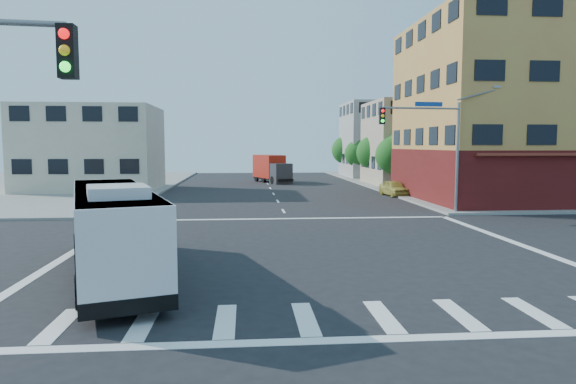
{
  "coord_description": "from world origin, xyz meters",
  "views": [
    {
      "loc": [
        -2.48,
        -20.46,
        4.35
      ],
      "look_at": [
        -0.46,
        3.85,
        2.11
      ],
      "focal_mm": 32.0,
      "sensor_mm": 36.0,
      "label": 1
    }
  ],
  "objects": [
    {
      "name": "transit_bus",
      "position": [
        -6.9,
        -3.14,
        1.57
      ],
      "size": [
        5.51,
        11.03,
        3.21
      ],
      "rotation": [
        0.0,
        0.0,
        0.31
      ],
      "color": "black",
      "rests_on": "ground"
    },
    {
      "name": "parked_car",
      "position": [
        10.22,
        22.4,
        0.67
      ],
      "size": [
        2.0,
        4.06,
        1.33
      ],
      "primitive_type": "imported",
      "rotation": [
        0.0,
        0.0,
        0.11
      ],
      "color": "gold",
      "rests_on": "ground"
    },
    {
      "name": "box_truck",
      "position": [
        0.57,
        38.99,
        1.54
      ],
      "size": [
        4.42,
        7.31,
        3.17
      ],
      "rotation": [
        0.0,
        0.0,
        0.37
      ],
      "color": "#2B2A2F",
      "rests_on": "ground"
    },
    {
      "name": "signal_mast_ne",
      "position": [
        9.08,
        10.62,
        4.98
      ],
      "size": [
        7.91,
        1.13,
        8.07
      ],
      "color": "slate",
      "rests_on": "ground"
    },
    {
      "name": "corner_building_ne",
      "position": [
        19.99,
        18.48,
        5.89
      ],
      "size": [
        18.1,
        15.44,
        14.0
      ],
      "color": "#B59140",
      "rests_on": "ground"
    },
    {
      "name": "street_tree_a",
      "position": [
        11.9,
        27.92,
        3.59
      ],
      "size": [
        3.6,
        3.6,
        5.53
      ],
      "color": "#392814",
      "rests_on": "ground"
    },
    {
      "name": "street_tree_b",
      "position": [
        11.9,
        35.92,
        3.75
      ],
      "size": [
        3.8,
        3.8,
        5.79
      ],
      "color": "#392814",
      "rests_on": "ground"
    },
    {
      "name": "building_east_far",
      "position": [
        16.98,
        47.98,
        5.01
      ],
      "size": [
        12.06,
        10.06,
        10.0
      ],
      "color": "gray",
      "rests_on": "ground"
    },
    {
      "name": "ground",
      "position": [
        0.0,
        0.0,
        0.0
      ],
      "size": [
        120.0,
        120.0,
        0.0
      ],
      "primitive_type": "plane",
      "color": "black",
      "rests_on": "ground"
    },
    {
      "name": "building_east_near",
      "position": [
        16.98,
        33.98,
        4.51
      ],
      "size": [
        12.06,
        10.06,
        9.0
      ],
      "color": "tan",
      "rests_on": "ground"
    },
    {
      "name": "building_west",
      "position": [
        -17.02,
        29.98,
        4.01
      ],
      "size": [
        12.06,
        10.06,
        8.0
      ],
      "color": "beige",
      "rests_on": "ground"
    },
    {
      "name": "street_tree_c",
      "position": [
        11.9,
        43.92,
        3.46
      ],
      "size": [
        3.4,
        3.4,
        5.29
      ],
      "color": "#392814",
      "rests_on": "ground"
    },
    {
      "name": "street_tree_d",
      "position": [
        11.9,
        51.92,
        3.88
      ],
      "size": [
        4.0,
        4.0,
        6.03
      ],
      "color": "#392814",
      "rests_on": "ground"
    },
    {
      "name": "sidewalk_ne",
      "position": [
        35.0,
        35.0,
        0.07
      ],
      "size": [
        50.0,
        50.0,
        0.15
      ],
      "primitive_type": "cube",
      "color": "gray",
      "rests_on": "ground"
    }
  ]
}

